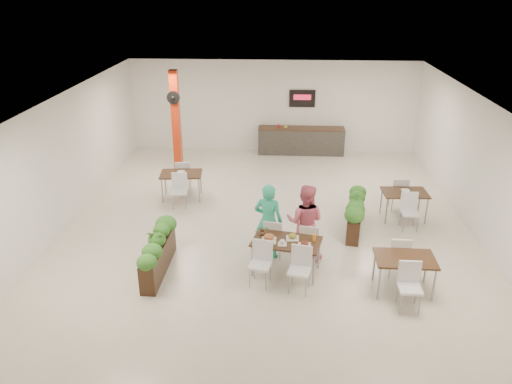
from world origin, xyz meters
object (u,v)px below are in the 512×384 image
planter_left (158,250)px  side_table_a (181,177)px  service_counter (301,140)px  diner_man (268,221)px  planter_right (356,211)px  side_table_b (404,196)px  main_table (286,246)px  side_table_c (405,263)px  red_column (176,120)px  diner_woman (305,222)px

planter_left → side_table_a: 3.85m
service_counter → diner_man: bearing=-97.3°
diner_man → side_table_a: (-2.53, 3.08, -0.24)m
planter_right → service_counter: bearing=101.4°
service_counter → side_table_b: 5.69m
diner_man → planter_right: 2.55m
planter_right → side_table_a: 4.92m
main_table → planter_left: 2.68m
main_table → planter_right: (1.71, 2.05, -0.14)m
main_table → side_table_a: bearing=128.0°
service_counter → side_table_c: 8.60m
red_column → diner_man: red_column is taller
service_counter → planter_left: 8.58m
service_counter → planter_right: size_ratio=1.61×
diner_man → side_table_b: size_ratio=1.06×
side_table_a → red_column: bearing=98.7°
diner_woman → side_table_b: diner_woman is taller
planter_left → side_table_b: bearing=26.5°
diner_woman → planter_right: size_ratio=0.93×
side_table_c → service_counter: bearing=103.1°
planter_left → side_table_b: planter_left is taller
red_column → side_table_a: size_ratio=1.94×
side_table_a → side_table_b: (5.93, -1.00, -0.00)m
red_column → planter_left: (0.79, -6.10, -1.13)m
diner_woman → side_table_a: size_ratio=1.05×
side_table_b → service_counter: bearing=113.7°
diner_man → side_table_c: diner_man is taller
planter_left → side_table_b: 6.36m
diner_man → side_table_c: 2.97m
side_table_c → planter_left: bearing=176.0°
side_table_b → side_table_a: bearing=168.3°
planter_left → diner_woman: bearing=13.9°
service_counter → diner_man: service_counter is taller
service_counter → main_table: (-0.54, -7.85, 0.14)m
red_column → side_table_c: (5.77, -6.55, -1.02)m
main_table → side_table_b: bearing=42.1°
side_table_b → side_table_c: 3.36m
main_table → diner_woman: (0.41, 0.65, 0.23)m
diner_man → side_table_c: size_ratio=1.06×
diner_man → side_table_a: bearing=-37.9°
diner_man → red_column: bearing=-47.4°
side_table_b → side_table_c: size_ratio=1.00×
planter_right → side_table_b: size_ratio=1.14×
planter_left → side_table_c: size_ratio=1.21×
diner_woman → side_table_b: 3.34m
red_column → side_table_b: red_column is taller
side_table_a → main_table: bearing=-56.8°
service_counter → planter_left: service_counter is taller
side_table_c → red_column: bearing=132.5°
diner_man → side_table_a: diner_man is taller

